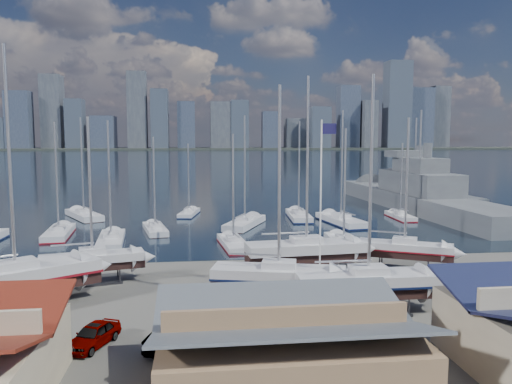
{
  "coord_description": "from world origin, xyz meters",
  "views": [
    {
      "loc": [
        -4.19,
        -48.51,
        11.93
      ],
      "look_at": [
        2.62,
        8.0,
        5.95
      ],
      "focal_mm": 35.0,
      "sensor_mm": 36.0,
      "label": 1
    }
  ],
  "objects": [
    {
      "name": "naval_ship_east",
      "position": [
        33.47,
        32.11,
        1.67
      ],
      "size": [
        10.36,
        53.14,
        18.76
      ],
      "rotation": [
        0.0,
        0.0,
        1.61
      ],
      "color": "slate",
      "rests_on": "water"
    },
    {
      "name": "far_shore",
      "position": [
        0.0,
        560.0,
        1.1
      ],
      "size": [
        1400.0,
        80.0,
        2.2
      ],
      "primitive_type": "cube",
      "color": "#2D332D",
      "rests_on": "ground"
    },
    {
      "name": "sailboat_cradle_5",
      "position": [
        7.51,
        -16.19,
        2.08
      ],
      "size": [
        10.08,
        2.9,
        16.24
      ],
      "rotation": [
        0.0,
        0.0,
        0.01
      ],
      "color": "#2D2D33",
      "rests_on": "ground"
    },
    {
      "name": "car_a",
      "position": [
        -10.22,
        -19.75,
        0.68
      ],
      "size": [
        3.04,
        4.27,
        1.35
      ],
      "primitive_type": "imported",
      "rotation": [
        0.0,
        0.0,
        -0.41
      ],
      "color": "gray",
      "rests_on": "ground"
    },
    {
      "name": "sailboat_moored_11",
      "position": [
        26.44,
        22.96,
        0.31
      ],
      "size": [
        2.52,
        8.07,
        11.95
      ],
      "rotation": [
        0.0,
        0.0,
        1.54
      ],
      "color": "black",
      "rests_on": "water"
    },
    {
      "name": "water",
      "position": [
        0.0,
        300.0,
        -0.15
      ],
      "size": [
        1400.0,
        600.0,
        0.4
      ],
      "primitive_type": "cube",
      "color": "#172B36",
      "rests_on": "ground"
    },
    {
      "name": "car_c",
      "position": [
        -2.33,
        -19.01,
        0.68
      ],
      "size": [
        3.71,
        5.33,
        1.35
      ],
      "primitive_type": "imported",
      "rotation": [
        0.0,
        0.0,
        -0.33
      ],
      "color": "gray",
      "rests_on": "ground"
    },
    {
      "name": "sailboat_moored_2",
      "position": [
        -21.19,
        28.93,
        0.32
      ],
      "size": [
        7.58,
        10.72,
        15.97
      ],
      "rotation": [
        0.0,
        0.0,
        2.06
      ],
      "color": "black",
      "rests_on": "water"
    },
    {
      "name": "sailboat_moored_8",
      "position": [
        11.11,
        24.61,
        0.31
      ],
      "size": [
        3.55,
        10.44,
        15.35
      ],
      "rotation": [
        0.0,
        0.0,
        1.5
      ],
      "color": "black",
      "rests_on": "water"
    },
    {
      "name": "sailboat_cradle_6",
      "position": [
        14.7,
        -5.62,
        1.96
      ],
      "size": [
        8.63,
        6.02,
        13.89
      ],
      "rotation": [
        0.0,
        0.0,
        -0.48
      ],
      "color": "#2D2D33",
      "rests_on": "ground"
    },
    {
      "name": "sailboat_cradle_1",
      "position": [
        -16.88,
        -12.57,
        2.19
      ],
      "size": [
        11.35,
        8.93,
        18.33
      ],
      "rotation": [
        0.0,
        0.0,
        0.58
      ],
      "color": "#2D2D33",
      "rests_on": "ground"
    },
    {
      "name": "car_d",
      "position": [
        3.88,
        -20.09,
        0.79
      ],
      "size": [
        3.91,
        5.9,
        1.59
      ],
      "primitive_type": "imported",
      "rotation": [
        0.0,
        0.0,
        -0.34
      ],
      "color": "gray",
      "rests_on": "ground"
    },
    {
      "name": "sailboat_moored_1",
      "position": [
        -21.1,
        14.56,
        0.31
      ],
      "size": [
        3.73,
        10.09,
        14.75
      ],
      "rotation": [
        0.0,
        0.0,
        1.67
      ],
      "color": "black",
      "rests_on": "water"
    },
    {
      "name": "sailboat_cradle_3",
      "position": [
        1.67,
        -13.75,
        2.06
      ],
      "size": [
        10.1,
        5.06,
        15.74
      ],
      "rotation": [
        0.0,
        0.0,
        -0.25
      ],
      "color": "#2D2D33",
      "rests_on": "ground"
    },
    {
      "name": "sailboat_moored_5",
      "position": [
        -5.38,
        30.03,
        0.31
      ],
      "size": [
        3.61,
        8.19,
        11.84
      ],
      "rotation": [
        0.0,
        0.0,
        1.39
      ],
      "color": "black",
      "rests_on": "water"
    },
    {
      "name": "car_b",
      "position": [
        -4.67,
        -22.09,
        0.81
      ],
      "size": [
        5.18,
        3.04,
        1.61
      ],
      "primitive_type": "imported",
      "rotation": [
        0.0,
        0.0,
        1.28
      ],
      "color": "gray",
      "rests_on": "ground"
    },
    {
      "name": "ground",
      "position": [
        0.0,
        -10.0,
        0.0
      ],
      "size": [
        1400.0,
        1400.0,
        0.0
      ],
      "primitive_type": "plane",
      "color": "#605E59",
      "rests_on": "ground"
    },
    {
      "name": "sailboat_moored_3",
      "position": [
        -13.95,
        9.28,
        0.31
      ],
      "size": [
        3.7,
        10.09,
        14.75
      ],
      "rotation": [
        0.0,
        0.0,
        1.67
      ],
      "color": "black",
      "rests_on": "water"
    },
    {
      "name": "sailboat_moored_6",
      "position": [
        -0.16,
        5.88,
        0.31
      ],
      "size": [
        3.37,
        9.0,
        13.14
      ],
      "rotation": [
        0.0,
        0.0,
        1.68
      ],
      "color": "black",
      "rests_on": "water"
    },
    {
      "name": "sailboat_moored_7",
      "position": [
        2.39,
        18.86,
        0.32
      ],
      "size": [
        6.93,
        10.82,
        15.89
      ],
      "rotation": [
        0.0,
        0.0,
        1.16
      ],
      "color": "black",
      "rests_on": "water"
    },
    {
      "name": "sailboat_moored_4",
      "position": [
        -9.53,
        16.01,
        0.32
      ],
      "size": [
        4.02,
        8.82,
        12.86
      ],
      "rotation": [
        0.0,
        0.0,
        1.77
      ],
      "color": "black",
      "rests_on": "water"
    },
    {
      "name": "flagpole",
      "position": [
        5.26,
        -11.92,
        7.82
      ],
      "size": [
        1.18,
        0.12,
        13.42
      ],
      "color": "white",
      "rests_on": "ground"
    },
    {
      "name": "skyline",
      "position": [
        -7.83,
        553.76,
        39.09
      ],
      "size": [
        639.14,
        43.8,
        107.69
      ],
      "color": "#475166",
      "rests_on": "far_shore"
    },
    {
      "name": "sailboat_moored_10",
      "position": [
        16.13,
        19.36,
        0.31
      ],
      "size": [
        4.92,
        11.57,
        16.75
      ],
      "rotation": [
        0.0,
        0.0,
        1.73
      ],
      "color": "black",
      "rests_on": "water"
    },
    {
      "name": "sailboat_cradle_4",
      "position": [
        5.43,
        -6.06,
        2.15
      ],
      "size": [
        10.93,
        3.97,
        17.35
      ],
      "rotation": [
        0.0,
        0.0,
        0.09
      ],
      "color": "#2D2D33",
      "rests_on": "ground"
    },
    {
      "name": "shed_grey",
      "position": [
        0.0,
        -26.0,
        2.15
      ],
      "size": [
        12.6,
        8.4,
        4.17
      ],
      "color": "#8C6B4C",
      "rests_on": "ground"
    },
    {
      "name": "sailboat_moored_9",
      "position": [
        12.11,
        4.79,
        0.32
      ],
      "size": [
        2.95,
        9.24,
        13.79
      ],
      "rotation": [
        0.0,
        0.0,
        1.53
      ],
      "color": "black",
      "rests_on": "water"
    },
    {
      "name": "naval_ship_west",
      "position": [
        39.64,
        47.41,
        1.66
      ],
      "size": [
        6.74,
        41.55,
        17.74
      ],
      "rotation": [
        0.0,
        0.0,
        1.57
      ],
      "color": "slate",
      "rests_on": "water"
    },
    {
      "name": "sailboat_cradle_2",
      "position": [
        -12.82,
        -6.65,
        1.96
      ],
      "size": [
        8.65,
        4.27,
        13.78
      ],
      "rotation": [
        0.0,
        0.0,
        0.24
      ],
      "color": "#2D2D33",
      "rests_on": "ground"
    }
  ]
}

